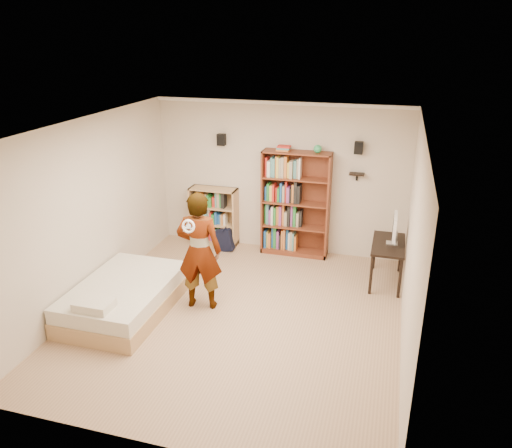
{
  "coord_description": "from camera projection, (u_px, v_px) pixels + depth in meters",
  "views": [
    {
      "loc": [
        1.93,
        -5.87,
        3.82
      ],
      "look_at": [
        0.1,
        0.6,
        1.19
      ],
      "focal_mm": 35.0,
      "sensor_mm": 36.0,
      "label": 1
    }
  ],
  "objects": [
    {
      "name": "crown_molding",
      "position": [
        235.0,
        129.0,
        6.17
      ],
      "size": [
        4.5,
        5.0,
        0.06
      ],
      "color": "white",
      "rests_on": "room_shell"
    },
    {
      "name": "person",
      "position": [
        199.0,
        251.0,
        7.09
      ],
      "size": [
        0.7,
        0.51,
        1.76
      ],
      "primitive_type": "imported",
      "rotation": [
        0.0,
        0.0,
        3.29
      ],
      "color": "black",
      "rests_on": "ground"
    },
    {
      "name": "daybed",
      "position": [
        124.0,
        294.0,
        7.15
      ],
      "size": [
        1.24,
        1.9,
        0.56
      ],
      "primitive_type": null,
      "color": "beige",
      "rests_on": "ground"
    },
    {
      "name": "ground",
      "position": [
        238.0,
        315.0,
        7.14
      ],
      "size": [
        4.5,
        5.0,
        0.01
      ],
      "primitive_type": "cube",
      "color": "tan",
      "rests_on": "ground"
    },
    {
      "name": "wall_shelf",
      "position": [
        357.0,
        174.0,
        8.39
      ],
      "size": [
        0.25,
        0.16,
        0.02
      ],
      "primitive_type": "cube",
      "color": "black",
      "rests_on": "room_shell"
    },
    {
      "name": "wii_wheel",
      "position": [
        188.0,
        226.0,
        6.61
      ],
      "size": [
        0.19,
        0.07,
        0.19
      ],
      "primitive_type": "torus",
      "rotation": [
        1.36,
        0.0,
        0.0
      ],
      "color": "white",
      "rests_on": "person"
    },
    {
      "name": "low_bookshelf",
      "position": [
        214.0,
        217.0,
        9.34
      ],
      "size": [
        0.88,
        0.33,
        1.1
      ],
      "primitive_type": null,
      "color": "tan",
      "rests_on": "ground"
    },
    {
      "name": "imac",
      "position": [
        393.0,
        229.0,
        7.75
      ],
      "size": [
        0.14,
        0.49,
        0.48
      ],
      "primitive_type": null,
      "rotation": [
        0.0,
        0.0,
        -0.1
      ],
      "color": "white",
      "rests_on": "computer_desk"
    },
    {
      "name": "room_shell",
      "position": [
        236.0,
        199.0,
        6.5
      ],
      "size": [
        4.52,
        5.02,
        2.71
      ],
      "color": "beige",
      "rests_on": "ground"
    },
    {
      "name": "navy_bag",
      "position": [
        225.0,
        240.0,
        9.18
      ],
      "size": [
        0.31,
        0.21,
        0.42
      ],
      "primitive_type": null,
      "rotation": [
        0.0,
        0.0,
        0.02
      ],
      "color": "black",
      "rests_on": "ground"
    },
    {
      "name": "tall_bookshelf",
      "position": [
        296.0,
        204.0,
        8.8
      ],
      "size": [
        1.19,
        0.35,
        1.89
      ],
      "primitive_type": null,
      "color": "brown",
      "rests_on": "ground"
    },
    {
      "name": "speaker_right",
      "position": [
        359.0,
        148.0,
        8.22
      ],
      "size": [
        0.14,
        0.12,
        0.2
      ],
      "primitive_type": "cube",
      "color": "black",
      "rests_on": "room_shell"
    },
    {
      "name": "speaker_left",
      "position": [
        221.0,
        140.0,
        8.83
      ],
      "size": [
        0.14,
        0.12,
        0.2
      ],
      "primitive_type": "cube",
      "color": "black",
      "rests_on": "room_shell"
    },
    {
      "name": "computer_desk",
      "position": [
        387.0,
        263.0,
        7.97
      ],
      "size": [
        0.5,
        1.0,
        0.68
      ],
      "primitive_type": null,
      "color": "black",
      "rests_on": "ground"
    }
  ]
}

